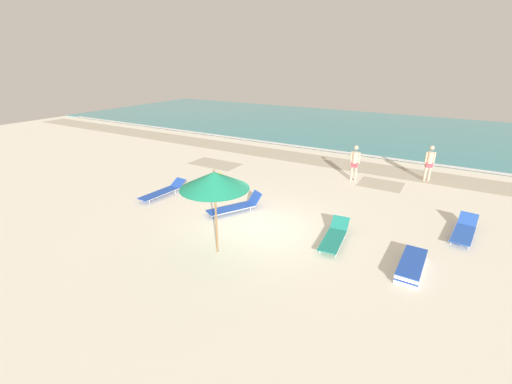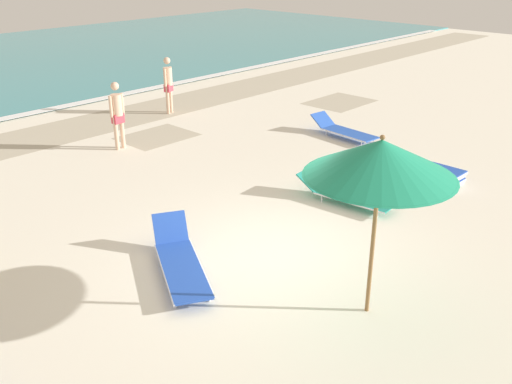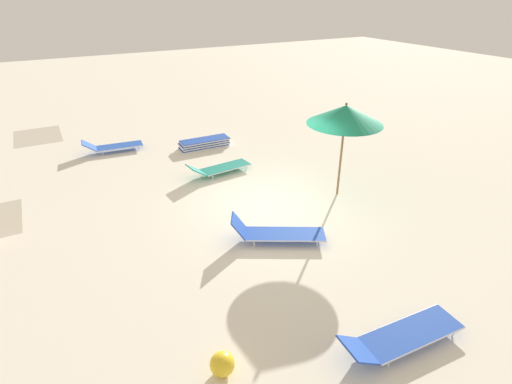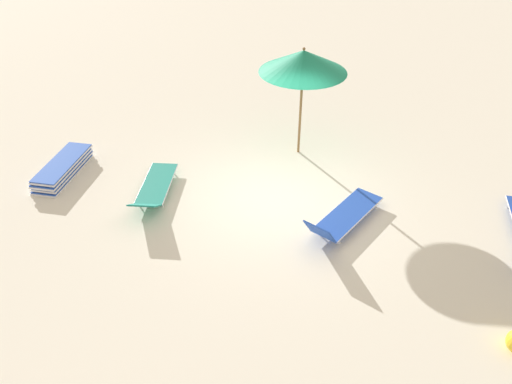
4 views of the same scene
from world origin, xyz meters
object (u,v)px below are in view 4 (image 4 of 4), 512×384
object	(u,v)px
lounger_stack	(63,168)
sun_lounger_near_water_left	(343,217)
beach_umbrella	(303,62)
sun_lounger_near_water_right	(155,188)

from	to	relation	value
lounger_stack	sun_lounger_near_water_left	world-z (taller)	sun_lounger_near_water_left
beach_umbrella	sun_lounger_near_water_left	bearing A→B (deg)	113.04
sun_lounger_near_water_left	beach_umbrella	bearing A→B (deg)	-37.78
beach_umbrella	sun_lounger_near_water_right	bearing A→B (deg)	40.01
sun_lounger_near_water_left	sun_lounger_near_water_right	size ratio (longest dim) A/B	1.03
beach_umbrella	sun_lounger_near_water_right	xyz separation A→B (m)	(2.92, 2.45, -2.15)
sun_lounger_near_water_left	sun_lounger_near_water_right	bearing A→B (deg)	24.33
beach_umbrella	sun_lounger_near_water_left	xyz separation A→B (m)	(-1.19, 2.80, -2.14)
lounger_stack	sun_lounger_near_water_left	distance (m)	6.57
beach_umbrella	sun_lounger_near_water_left	size ratio (longest dim) A/B	1.21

